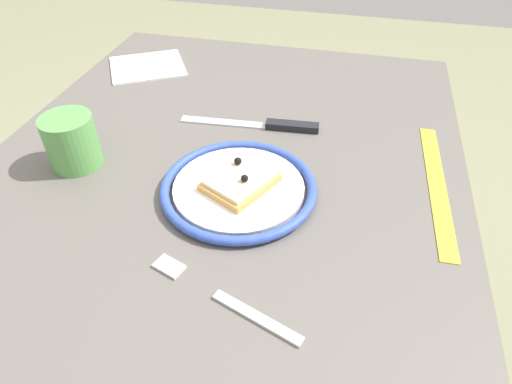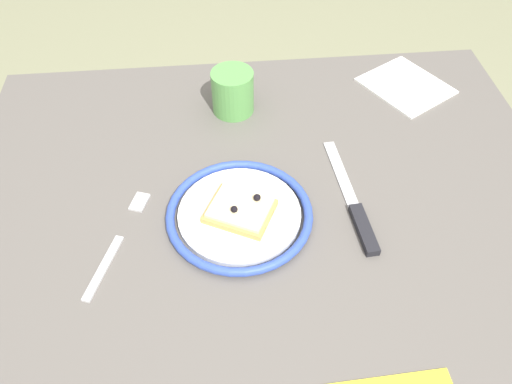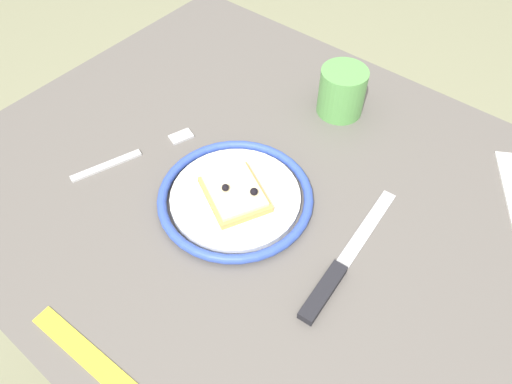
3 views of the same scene
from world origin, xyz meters
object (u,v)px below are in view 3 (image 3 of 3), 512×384
(dining_table, at_px, (276,236))
(fork, at_px, (136,154))
(pizza_slice_near, at_px, (235,193))
(knife, at_px, (336,273))
(cup, at_px, (342,92))
(plate, at_px, (235,197))

(dining_table, distance_m, fork, 0.25)
(dining_table, xyz_separation_m, pizza_slice_near, (-0.04, -0.05, 0.12))
(knife, distance_m, fork, 0.36)
(knife, bearing_deg, pizza_slice_near, 176.72)
(dining_table, bearing_deg, knife, -22.68)
(cup, bearing_deg, dining_table, -80.45)
(fork, distance_m, cup, 0.34)
(pizza_slice_near, bearing_deg, dining_table, 46.96)
(dining_table, relative_size, knife, 3.98)
(plate, relative_size, cup, 2.77)
(pizza_slice_near, height_order, knife, pizza_slice_near)
(plate, bearing_deg, fork, -171.13)
(dining_table, height_order, cup, cup)
(dining_table, distance_m, knife, 0.18)
(plate, distance_m, pizza_slice_near, 0.01)
(fork, relative_size, cup, 2.44)
(pizza_slice_near, bearing_deg, plate, 120.66)
(pizza_slice_near, height_order, cup, cup)
(plate, distance_m, fork, 0.18)
(fork, xyz_separation_m, cup, (0.19, 0.29, 0.04))
(fork, height_order, cup, cup)
(knife, bearing_deg, plate, 176.08)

